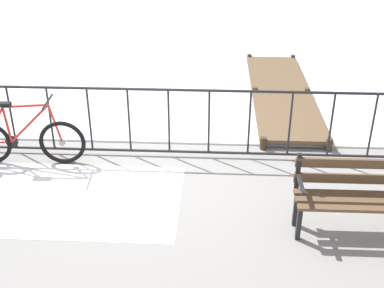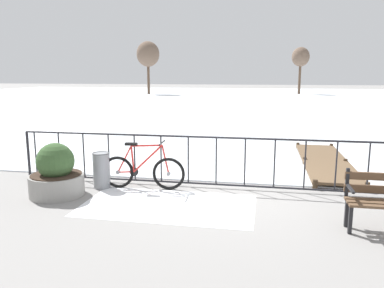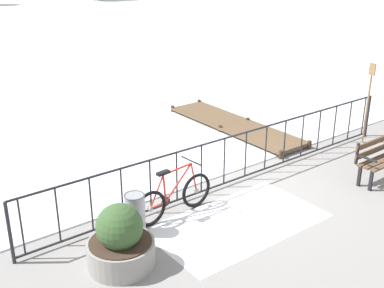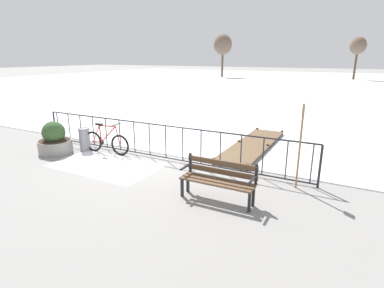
{
  "view_description": "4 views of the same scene",
  "coord_description": "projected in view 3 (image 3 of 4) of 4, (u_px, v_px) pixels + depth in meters",
  "views": [
    {
      "loc": [
        0.97,
        -6.39,
        3.5
      ],
      "look_at": [
        0.67,
        -0.83,
        0.64
      ],
      "focal_mm": 45.94,
      "sensor_mm": 36.0,
      "label": 1
    },
    {
      "loc": [
        0.64,
        -7.43,
        2.29
      ],
      "look_at": [
        -0.7,
        -0.43,
        0.98
      ],
      "focal_mm": 35.5,
      "sensor_mm": 36.0,
      "label": 2
    },
    {
      "loc": [
        -6.14,
        -6.61,
        4.46
      ],
      "look_at": [
        -0.86,
        0.3,
        0.97
      ],
      "focal_mm": 45.72,
      "sensor_mm": 36.0,
      "label": 3
    },
    {
      "loc": [
        4.99,
        -7.18,
        2.97
      ],
      "look_at": [
        1.24,
        -0.14,
        0.66
      ],
      "focal_mm": 28.46,
      "sensor_mm": 36.0,
      "label": 4
    }
  ],
  "objects": [
    {
      "name": "ground_plane",
      "position": [
        234.0,
        183.0,
        9.99
      ],
      "size": [
        160.0,
        160.0,
        0.0
      ],
      "primitive_type": "plane",
      "color": "gray"
    },
    {
      "name": "wooden_dock",
      "position": [
        234.0,
        124.0,
        12.97
      ],
      "size": [
        1.1,
        4.37,
        0.2
      ],
      "color": "brown",
      "rests_on": "ground"
    },
    {
      "name": "bicycle_near_railing",
      "position": [
        174.0,
        197.0,
        8.64
      ],
      "size": [
        1.71,
        0.52,
        0.97
      ],
      "color": "black",
      "rests_on": "ground"
    },
    {
      "name": "planter_with_shrub",
      "position": [
        120.0,
        242.0,
        7.25
      ],
      "size": [
        1.02,
        1.02,
        1.02
      ],
      "color": "gray",
      "rests_on": "ground"
    },
    {
      "name": "oar_upright",
      "position": [
        368.0,
        98.0,
        11.67
      ],
      "size": [
        0.04,
        0.16,
        1.98
      ],
      "color": "#937047",
      "rests_on": "ground"
    },
    {
      "name": "park_bench",
      "position": [
        384.0,
        154.0,
        10.1
      ],
      "size": [
        1.6,
        0.49,
        0.89
      ],
      "color": "brown",
      "rests_on": "ground"
    },
    {
      "name": "snow_patch",
      "position": [
        238.0,
        222.0,
        8.54
      ],
      "size": [
        3.05,
        1.72,
        0.01
      ],
      "primitive_type": "cube",
      "color": "white",
      "rests_on": "ground"
    },
    {
      "name": "trash_bin",
      "position": [
        135.0,
        214.0,
        8.09
      ],
      "size": [
        0.35,
        0.35,
        0.73
      ],
      "color": "gray",
      "rests_on": "ground"
    },
    {
      "name": "railing_fence",
      "position": [
        235.0,
        158.0,
        9.78
      ],
      "size": [
        9.06,
        0.06,
        1.07
      ],
      "color": "#232328",
      "rests_on": "ground"
    }
  ]
}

